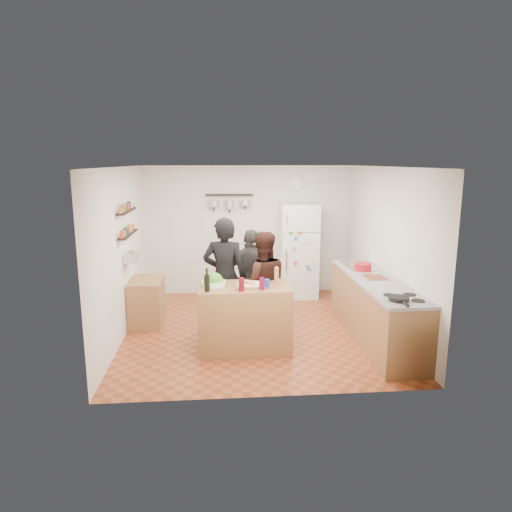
{
  "coord_description": "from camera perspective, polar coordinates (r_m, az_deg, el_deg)",
  "views": [
    {
      "loc": [
        -0.57,
        -6.74,
        2.58
      ],
      "look_at": [
        0.0,
        0.1,
        1.15
      ],
      "focal_mm": 32.0,
      "sensor_mm": 36.0,
      "label": 1
    }
  ],
  "objects": [
    {
      "name": "cutting_board",
      "position": [
        6.88,
        14.68,
        -2.67
      ],
      "size": [
        0.3,
        0.4,
        0.02
      ],
      "primitive_type": "cube",
      "color": "#995437",
      "rests_on": "counter_run"
    },
    {
      "name": "sink",
      "position": [
        7.58,
        12.79,
        -1.21
      ],
      "size": [
        0.5,
        0.8,
        0.03
      ],
      "primitive_type": "cube",
      "color": "silver",
      "rests_on": "counter_run"
    },
    {
      "name": "spice_shelf_lower",
      "position": [
        7.15,
        -15.69,
        2.65
      ],
      "size": [
        0.12,
        1.0,
        0.02
      ],
      "primitive_type": "cube",
      "color": "black",
      "rests_on": "left_wall"
    },
    {
      "name": "red_bowl",
      "position": [
        7.25,
        13.2,
        -1.33
      ],
      "size": [
        0.27,
        0.27,
        0.11
      ],
      "primitive_type": "cylinder",
      "color": "#A2121B",
      "rests_on": "counter_run"
    },
    {
      "name": "room_shell",
      "position": [
        7.27,
        -0.19,
        1.23
      ],
      "size": [
        4.2,
        4.2,
        4.2
      ],
      "color": "brown",
      "rests_on": "ground"
    },
    {
      "name": "pepper_mill",
      "position": [
        6.3,
        2.59,
        -2.66
      ],
      "size": [
        0.06,
        0.06,
        0.2
      ],
      "primitive_type": "cylinder",
      "color": "#A46B45",
      "rests_on": "prep_island"
    },
    {
      "name": "salad_bowl",
      "position": [
        6.27,
        -5.34,
        -3.41
      ],
      "size": [
        0.33,
        0.33,
        0.07
      ],
      "primitive_type": "cylinder",
      "color": "white",
      "rests_on": "prep_island"
    },
    {
      "name": "prep_island",
      "position": [
        6.38,
        -1.45,
        -7.7
      ],
      "size": [
        1.25,
        0.72,
        0.91
      ],
      "primitive_type": "cube",
      "color": "brown",
      "rests_on": "floor"
    },
    {
      "name": "counter_run",
      "position": [
        6.93,
        14.71,
        -6.54
      ],
      "size": [
        0.63,
        2.63,
        0.9
      ],
      "primitive_type": "cube",
      "color": "#9E7042",
      "rests_on": "floor"
    },
    {
      "name": "side_table",
      "position": [
        7.58,
        -13.49,
        -5.56
      ],
      "size": [
        0.5,
        0.8,
        0.73
      ],
      "primitive_type": "cube",
      "color": "#94613E",
      "rests_on": "floor"
    },
    {
      "name": "salt_canister",
      "position": [
        6.13,
        1.4,
        -3.47
      ],
      "size": [
        0.07,
        0.07,
        0.12
      ],
      "primitive_type": "cylinder",
      "color": "navy",
      "rests_on": "prep_island"
    },
    {
      "name": "person_center",
      "position": [
        6.74,
        0.8,
        -3.6
      ],
      "size": [
        0.8,
        0.63,
        1.59
      ],
      "primitive_type": "imported",
      "rotation": [
        0.0,
        0.0,
        3.18
      ],
      "color": "black",
      "rests_on": "floor"
    },
    {
      "name": "person_left",
      "position": [
        6.81,
        -3.93,
        -2.6
      ],
      "size": [
        0.71,
        0.53,
        1.79
      ],
      "primitive_type": "imported",
      "rotation": [
        0.0,
        0.0,
        2.98
      ],
      "color": "black",
      "rests_on": "floor"
    },
    {
      "name": "wall_clock",
      "position": [
        8.96,
        5.07,
        8.98
      ],
      "size": [
        0.3,
        0.03,
        0.3
      ],
      "primitive_type": "cylinder",
      "rotation": [
        1.57,
        0.0,
        0.0
      ],
      "color": "silver",
      "rests_on": "back_wall"
    },
    {
      "name": "pot_rack",
      "position": [
        8.76,
        -3.35,
        7.63
      ],
      "size": [
        0.9,
        0.04,
        0.04
      ],
      "primitive_type": "cube",
      "color": "black",
      "rests_on": "back_wall"
    },
    {
      "name": "stove_top",
      "position": [
        5.95,
        17.96,
        -5.13
      ],
      "size": [
        0.6,
        0.62,
        0.02
      ],
      "primitive_type": "cube",
      "color": "white",
      "rests_on": "counter_run"
    },
    {
      "name": "wine_bottle",
      "position": [
        5.99,
        -6.14,
        -3.39
      ],
      "size": [
        0.07,
        0.07,
        0.22
      ],
      "primitive_type": "cylinder",
      "color": "black",
      "rests_on": "prep_island"
    },
    {
      "name": "spice_shelf_upper",
      "position": [
        7.11,
        -15.84,
        5.43
      ],
      "size": [
        0.12,
        1.0,
        0.02
      ],
      "primitive_type": "cube",
      "color": "black",
      "rests_on": "left_wall"
    },
    {
      "name": "produce_basket",
      "position": [
        7.21,
        -15.3,
        -0.1
      ],
      "size": [
        0.18,
        0.35,
        0.14
      ],
      "primitive_type": "cube",
      "color": "silver",
      "rests_on": "left_wall"
    },
    {
      "name": "pizza",
      "position": [
        6.22,
        -0.72,
        -3.53
      ],
      "size": [
        0.34,
        0.34,
        0.02
      ],
      "primitive_type": "cylinder",
      "color": "beige",
      "rests_on": "pizza_board"
    },
    {
      "name": "person_back",
      "position": [
        7.27,
        -0.55,
        -2.66
      ],
      "size": [
        0.98,
        0.72,
        1.54
      ],
      "primitive_type": "imported",
      "rotation": [
        0.0,
        0.0,
        2.7
      ],
      "color": "#292624",
      "rests_on": "floor"
    },
    {
      "name": "wine_glass_near",
      "position": [
        5.98,
        -1.82,
        -3.57
      ],
      "size": [
        0.07,
        0.07,
        0.18
      ],
      "primitive_type": "cylinder",
      "color": "#5F080F",
      "rests_on": "prep_island"
    },
    {
      "name": "pizza_board",
      "position": [
        6.22,
        -0.72,
        -3.7
      ],
      "size": [
        0.42,
        0.34,
        0.02
      ],
      "primitive_type": "cube",
      "color": "brown",
      "rests_on": "prep_island"
    },
    {
      "name": "skillet",
      "position": [
        5.83,
        17.4,
        -5.11
      ],
      "size": [
        0.24,
        0.24,
        0.05
      ],
      "primitive_type": "cylinder",
      "color": "black",
      "rests_on": "stove_top"
    },
    {
      "name": "fridge",
      "position": [
        8.79,
        5.28,
        0.7
      ],
      "size": [
        0.7,
        0.68,
        1.8
      ],
      "primitive_type": "cube",
      "color": "white",
      "rests_on": "floor"
    },
    {
      "name": "wine_glass_far",
      "position": [
        6.04,
        0.72,
        -3.46
      ],
      "size": [
        0.07,
        0.07,
        0.17
      ],
      "primitive_type": "cylinder",
      "color": "#5F0823",
      "rests_on": "prep_island"
    }
  ]
}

